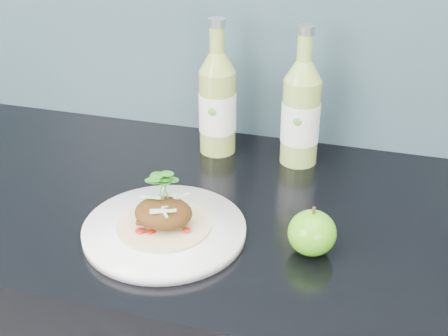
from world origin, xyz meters
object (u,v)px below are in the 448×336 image
(green_apple, at_px, (312,233))
(cider_bottle_left, at_px, (217,103))
(dinner_plate, at_px, (164,230))
(cider_bottle_right, at_px, (301,113))

(green_apple, bearing_deg, cider_bottle_left, 129.01)
(dinner_plate, distance_m, cider_bottle_left, 0.32)
(green_apple, relative_size, cider_bottle_right, 0.32)
(dinner_plate, xyz_separation_m, cider_bottle_left, (-0.00, 0.30, 0.09))
(dinner_plate, bearing_deg, green_apple, 4.64)
(cider_bottle_left, height_order, cider_bottle_right, same)
(green_apple, height_order, cider_bottle_right, cider_bottle_right)
(green_apple, height_order, cider_bottle_left, cider_bottle_left)
(dinner_plate, relative_size, green_apple, 3.66)
(dinner_plate, xyz_separation_m, green_apple, (0.23, 0.02, 0.03))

